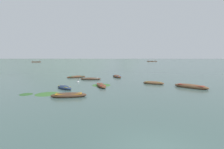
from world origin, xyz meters
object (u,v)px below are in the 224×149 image
at_px(rowboat_0, 76,77).
at_px(rowboat_7, 153,83).
at_px(rowboat_3, 69,95).
at_px(rowboat_4, 64,88).
at_px(mooring_buoy, 78,82).
at_px(rowboat_6, 117,76).
at_px(ferry_0, 36,62).
at_px(ferry_1, 152,61).
at_px(rowboat_2, 91,79).
at_px(rowboat_1, 191,86).
at_px(rowboat_5, 101,86).

xyz_separation_m(rowboat_0, rowboat_7, (13.26, -9.46, 0.01)).
bearing_deg(rowboat_3, rowboat_4, 107.52).
height_order(rowboat_0, rowboat_4, rowboat_4).
bearing_deg(mooring_buoy, rowboat_6, 44.99).
distance_m(rowboat_4, rowboat_6, 15.08).
distance_m(ferry_0, ferry_1, 117.93).
relative_size(rowboat_6, ferry_1, 0.36).
bearing_deg(rowboat_7, rowboat_2, 149.64).
bearing_deg(ferry_1, rowboat_6, -109.17).
bearing_deg(ferry_1, rowboat_1, -104.81).
bearing_deg(rowboat_0, rowboat_5, -65.71).
height_order(rowboat_1, rowboat_5, rowboat_1).
height_order(rowboat_3, rowboat_6, rowboat_6).
height_order(rowboat_3, ferry_0, ferry_0).
distance_m(rowboat_1, rowboat_3, 15.95).
xyz_separation_m(rowboat_4, rowboat_7, (12.87, 3.38, -0.00)).
xyz_separation_m(rowboat_0, mooring_buoy, (1.36, -7.10, -0.06)).
distance_m(rowboat_0, ferry_1, 159.29).
relative_size(rowboat_0, ferry_1, 0.37).
bearing_deg(ferry_1, rowboat_5, -108.93).
distance_m(rowboat_1, ferry_0, 158.34).
bearing_deg(rowboat_5, ferry_0, 113.96).
xyz_separation_m(rowboat_5, mooring_buoy, (-3.83, 4.40, -0.08)).
bearing_deg(rowboat_2, rowboat_0, 131.76).
bearing_deg(ferry_1, rowboat_3, -109.31).
distance_m(rowboat_1, ferry_1, 166.38).
bearing_deg(rowboat_2, rowboat_7, -30.36).
xyz_separation_m(rowboat_3, rowboat_7, (11.39, 8.07, -0.01)).
xyz_separation_m(rowboat_2, rowboat_4, (-2.78, -9.29, 0.02)).
relative_size(rowboat_5, ferry_0, 0.47).
height_order(rowboat_2, rowboat_5, rowboat_5).
bearing_deg(ferry_1, mooring_buoy, -110.67).
bearing_deg(rowboat_7, ferry_1, 73.51).
xyz_separation_m(rowboat_5, ferry_0, (-61.54, 138.51, 0.28)).
bearing_deg(rowboat_7, rowboat_6, 117.36).
bearing_deg(rowboat_0, rowboat_3, -83.89).
xyz_separation_m(rowboat_0, ferry_0, (-56.35, 127.01, 0.29)).
relative_size(rowboat_2, ferry_0, 0.48).
distance_m(rowboat_3, ferry_0, 155.83).
relative_size(rowboat_5, rowboat_7, 1.17).
bearing_deg(ferry_1, rowboat_0, -112.03).
distance_m(ferry_1, mooring_buoy, 165.41).
bearing_deg(rowboat_4, rowboat_2, 73.35).
distance_m(rowboat_1, rowboat_2, 17.04).
xyz_separation_m(rowboat_1, ferry_0, (-73.57, 140.21, 0.24)).
bearing_deg(mooring_buoy, rowboat_0, 100.86).
height_order(ferry_0, ferry_1, same).
relative_size(rowboat_0, rowboat_2, 1.02).
distance_m(rowboat_1, rowboat_6, 15.82).
height_order(rowboat_1, ferry_0, ferry_0).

